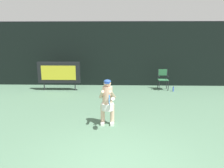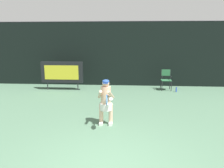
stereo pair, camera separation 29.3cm
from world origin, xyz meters
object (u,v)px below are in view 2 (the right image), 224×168
(scoreboard, at_px, (62,72))
(water_bottle, at_px, (176,90))
(tennis_player, at_px, (106,101))
(tennis_racket, at_px, (107,100))
(umpire_chair, at_px, (166,78))

(scoreboard, xyz_separation_m, water_bottle, (5.96, -0.08, -0.82))
(tennis_player, xyz_separation_m, tennis_racket, (0.08, -0.54, 0.18))
(umpire_chair, relative_size, water_bottle, 4.08)
(scoreboard, bearing_deg, water_bottle, -0.78)
(tennis_racket, bearing_deg, water_bottle, 66.21)
(umpire_chair, distance_m, tennis_racket, 6.04)
(scoreboard, distance_m, umpire_chair, 5.52)
(tennis_racket, bearing_deg, tennis_player, 106.91)
(water_bottle, xyz_separation_m, tennis_racket, (-3.11, -4.98, 0.84))
(tennis_racket, bearing_deg, scoreboard, 127.62)
(scoreboard, distance_m, tennis_player, 5.30)
(tennis_racket, bearing_deg, umpire_chair, 72.17)
(umpire_chair, height_order, tennis_racket, tennis_racket)
(water_bottle, bearing_deg, scoreboard, 179.22)
(tennis_player, bearing_deg, tennis_racket, -81.28)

